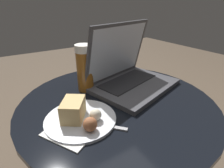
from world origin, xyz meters
name	(u,v)px	position (x,y,z in m)	size (l,w,h in m)	color
table	(117,130)	(0.00, 0.00, 0.38)	(0.72, 0.72, 0.53)	#9E9EA3
napkin	(80,123)	(-0.18, -0.06, 0.53)	(0.23, 0.21, 0.00)	white
laptop	(129,74)	(0.11, 0.08, 0.58)	(0.40, 0.33, 0.26)	#47474C
beer_glass	(85,68)	(-0.06, 0.14, 0.62)	(0.07, 0.07, 0.19)	brown
snack_plate	(79,116)	(-0.17, -0.05, 0.55)	(0.22, 0.22, 0.07)	silver
fork	(92,123)	(-0.15, -0.08, 0.53)	(0.14, 0.15, 0.00)	#B2B2B7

